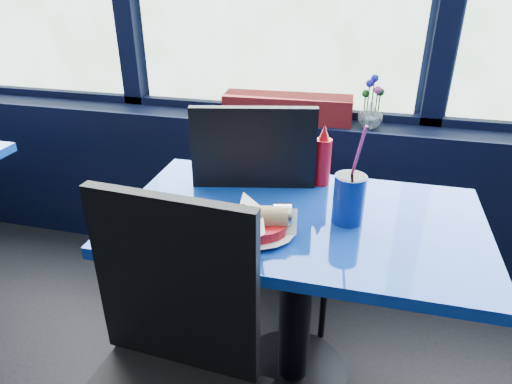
{
  "coord_description": "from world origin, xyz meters",
  "views": [
    {
      "loc": [
        0.48,
        0.68,
        1.51
      ],
      "look_at": [
        0.15,
        1.98,
        0.83
      ],
      "focal_mm": 32.0,
      "sensor_mm": 36.0,
      "label": 1
    }
  ],
  "objects_px": {
    "ketchup_bottle": "(323,158)",
    "planter_box": "(287,108)",
    "food_basket": "(251,223)",
    "near_table": "(298,260)",
    "soda_cup": "(349,198)",
    "chair_near_back": "(268,204)",
    "flower_vase": "(371,112)",
    "chair_near_front": "(163,379)"
  },
  "relations": [
    {
      "from": "chair_near_back",
      "to": "ketchup_bottle",
      "type": "relative_size",
      "value": 4.47
    },
    {
      "from": "flower_vase",
      "to": "ketchup_bottle",
      "type": "xyz_separation_m",
      "value": [
        -0.16,
        -0.57,
        -0.02
      ]
    },
    {
      "from": "planter_box",
      "to": "chair_near_back",
      "type": "bearing_deg",
      "value": -90.46
    },
    {
      "from": "chair_near_back",
      "to": "flower_vase",
      "type": "height_order",
      "value": "chair_near_back"
    },
    {
      "from": "chair_near_front",
      "to": "chair_near_back",
      "type": "distance_m",
      "value": 0.92
    },
    {
      "from": "chair_near_front",
      "to": "ketchup_bottle",
      "type": "height_order",
      "value": "chair_near_front"
    },
    {
      "from": "flower_vase",
      "to": "chair_near_back",
      "type": "bearing_deg",
      "value": -125.82
    },
    {
      "from": "soda_cup",
      "to": "food_basket",
      "type": "bearing_deg",
      "value": -152.55
    },
    {
      "from": "planter_box",
      "to": "food_basket",
      "type": "height_order",
      "value": "planter_box"
    },
    {
      "from": "near_table",
      "to": "ketchup_bottle",
      "type": "xyz_separation_m",
      "value": [
        0.04,
        0.26,
        0.29
      ]
    },
    {
      "from": "chair_near_front",
      "to": "food_basket",
      "type": "relative_size",
      "value": 3.61
    },
    {
      "from": "near_table",
      "to": "soda_cup",
      "type": "xyz_separation_m",
      "value": [
        0.15,
        0.0,
        0.27
      ]
    },
    {
      "from": "soda_cup",
      "to": "chair_near_front",
      "type": "bearing_deg",
      "value": -122.57
    },
    {
      "from": "planter_box",
      "to": "ketchup_bottle",
      "type": "distance_m",
      "value": 0.63
    },
    {
      "from": "food_basket",
      "to": "ketchup_bottle",
      "type": "bearing_deg",
      "value": 79.74
    },
    {
      "from": "chair_near_back",
      "to": "planter_box",
      "type": "relative_size",
      "value": 1.68
    },
    {
      "from": "soda_cup",
      "to": "chair_near_back",
      "type": "bearing_deg",
      "value": 137.09
    },
    {
      "from": "ketchup_bottle",
      "to": "planter_box",
      "type": "bearing_deg",
      "value": 112.6
    },
    {
      "from": "food_basket",
      "to": "planter_box",
      "type": "bearing_deg",
      "value": 106.54
    },
    {
      "from": "soda_cup",
      "to": "planter_box",
      "type": "bearing_deg",
      "value": 113.11
    },
    {
      "from": "flower_vase",
      "to": "soda_cup",
      "type": "xyz_separation_m",
      "value": [
        -0.04,
        -0.83,
        -0.04
      ]
    },
    {
      "from": "planter_box",
      "to": "food_basket",
      "type": "xyz_separation_m",
      "value": [
        0.07,
        -0.98,
        -0.08
      ]
    },
    {
      "from": "chair_near_back",
      "to": "planter_box",
      "type": "xyz_separation_m",
      "value": [
        -0.03,
        0.53,
        0.26
      ]
    },
    {
      "from": "chair_near_back",
      "to": "flower_vase",
      "type": "distance_m",
      "value": 0.69
    },
    {
      "from": "planter_box",
      "to": "soda_cup",
      "type": "bearing_deg",
      "value": -70.17
    },
    {
      "from": "chair_near_front",
      "to": "soda_cup",
      "type": "bearing_deg",
      "value": 61.41
    },
    {
      "from": "chair_near_front",
      "to": "flower_vase",
      "type": "relative_size",
      "value": 4.2
    },
    {
      "from": "ketchup_bottle",
      "to": "soda_cup",
      "type": "xyz_separation_m",
      "value": [
        0.12,
        -0.26,
        -0.02
      ]
    },
    {
      "from": "food_basket",
      "to": "soda_cup",
      "type": "height_order",
      "value": "soda_cup"
    },
    {
      "from": "chair_near_front",
      "to": "soda_cup",
      "type": "relative_size",
      "value": 3.03
    },
    {
      "from": "chair_near_front",
      "to": "flower_vase",
      "type": "bearing_deg",
      "value": 77.21
    },
    {
      "from": "chair_near_front",
      "to": "chair_near_back",
      "type": "bearing_deg",
      "value": 90.32
    },
    {
      "from": "chair_near_front",
      "to": "planter_box",
      "type": "distance_m",
      "value": 1.47
    },
    {
      "from": "ketchup_bottle",
      "to": "soda_cup",
      "type": "distance_m",
      "value": 0.28
    },
    {
      "from": "food_basket",
      "to": "ketchup_bottle",
      "type": "distance_m",
      "value": 0.44
    },
    {
      "from": "flower_vase",
      "to": "food_basket",
      "type": "height_order",
      "value": "flower_vase"
    },
    {
      "from": "chair_near_back",
      "to": "near_table",
      "type": "bearing_deg",
      "value": 107.07
    },
    {
      "from": "near_table",
      "to": "chair_near_back",
      "type": "relative_size",
      "value": 1.14
    },
    {
      "from": "near_table",
      "to": "flower_vase",
      "type": "bearing_deg",
      "value": 76.62
    },
    {
      "from": "flower_vase",
      "to": "food_basket",
      "type": "distance_m",
      "value": 1.03
    },
    {
      "from": "chair_near_back",
      "to": "food_basket",
      "type": "height_order",
      "value": "chair_near_back"
    },
    {
      "from": "ketchup_bottle",
      "to": "food_basket",
      "type": "bearing_deg",
      "value": -112.63
    }
  ]
}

